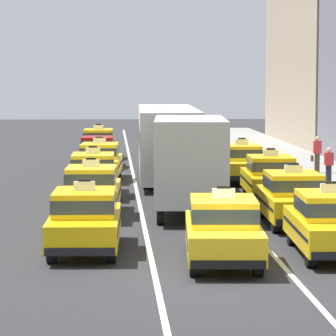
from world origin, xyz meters
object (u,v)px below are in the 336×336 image
taxi_right_fourth (242,162)px  pedestrian_trailing (329,166)px  taxi_left_fourth (100,161)px  taxi_right_third (270,177)px  taxi_left_second (91,190)px  taxi_right_nearest (330,222)px  box_truck_center_second (189,161)px  pedestrian_near_crosswalk (317,155)px  bus_center_third (167,139)px  taxi_right_second (292,197)px  sedan_left_fifth (98,151)px  taxi_left_sixth (99,143)px  taxi_center_nearest (223,229)px  taxi_left_nearest (85,219)px  taxi_left_third (93,174)px

taxi_right_fourth → pedestrian_trailing: taxi_right_fourth is taller
taxi_left_fourth → taxi_right_third: 9.59m
taxi_left_second → taxi_right_nearest: 9.70m
box_truck_center_second → taxi_right_third: box_truck_center_second is taller
pedestrian_near_crosswalk → pedestrian_trailing: 5.29m
bus_center_third → taxi_right_fourth: bearing=-20.1°
box_truck_center_second → taxi_right_second: bearing=-40.7°
taxi_left_fourth → sedan_left_fifth: bearing=91.6°
taxi_right_second → pedestrian_near_crosswalk: size_ratio=2.70×
taxi_left_fourth → pedestrian_trailing: size_ratio=2.93×
taxi_left_second → taxi_right_second: bearing=-19.5°
sedan_left_fifth → taxi_left_sixth: 5.30m
taxi_left_second → bus_center_third: (3.16, 10.82, 0.94)m
taxi_center_nearest → taxi_right_fourth: same height
box_truck_center_second → taxi_right_third: 4.86m
taxi_left_nearest → taxi_right_second: same height
taxi_center_nearest → taxi_left_third: bearing=104.4°
taxi_right_nearest → taxi_left_sixth: bearing=102.3°
taxi_center_nearest → taxi_right_second: size_ratio=1.01×
taxi_left_nearest → taxi_left_fourth: size_ratio=0.99×
taxi_left_sixth → bus_center_third: bearing=-73.9°
taxi_left_nearest → taxi_left_third: size_ratio=1.01×
taxi_right_nearest → pedestrian_trailing: size_ratio=2.91×
taxi_left_fourth → taxi_right_third: (6.48, -7.07, 0.00)m
taxi_left_second → taxi_right_third: bearing=29.8°
taxi_left_third → taxi_right_nearest: (6.37, -12.63, 0.00)m
taxi_right_second → pedestrian_trailing: (3.23, 9.06, 0.07)m
taxi_center_nearest → taxi_left_nearest: bearing=152.9°
taxi_left_second → pedestrian_trailing: size_ratio=2.91×
taxi_right_nearest → taxi_right_third: same height
taxi_left_fourth → taxi_center_nearest: 19.37m
sedan_left_fifth → taxi_right_nearest: (6.35, -24.09, 0.03)m
sedan_left_fifth → taxi_left_sixth: taxi_left_sixth is taller
taxi_center_nearest → pedestrian_trailing: taxi_center_nearest is taller
taxi_right_second → box_truck_center_second: bearing=139.3°
taxi_left_fourth → taxi_left_sixth: 11.17m
box_truck_center_second → taxi_right_third: bearing=45.9°
taxi_left_nearest → taxi_left_second: bearing=89.7°
taxi_right_third → pedestrian_near_crosswalk: bearing=66.6°
taxi_left_second → box_truck_center_second: (3.30, 0.36, 0.90)m
taxi_left_nearest → pedestrian_near_crosswalk: size_ratio=2.71×
taxi_left_sixth → pedestrian_trailing: 18.00m
bus_center_third → pedestrian_near_crosswalk: (7.04, 1.24, -0.81)m
sedan_left_fifth → taxi_right_nearest: 24.91m
taxi_left_sixth → box_truck_center_second: 21.95m
taxi_left_fourth → taxi_center_nearest: size_ratio=1.00×
taxi_right_nearest → taxi_right_third: bearing=88.5°
taxi_left_nearest → taxi_left_third: 11.74m
taxi_right_second → pedestrian_trailing: size_ratio=2.89×
taxi_left_second → taxi_center_nearest: size_ratio=0.99×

